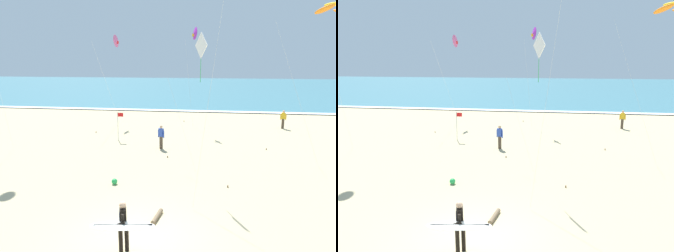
{
  "view_description": "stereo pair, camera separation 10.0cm",
  "coord_description": "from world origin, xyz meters",
  "views": [
    {
      "loc": [
        2.31,
        -9.11,
        5.89
      ],
      "look_at": [
        0.38,
        5.0,
        2.78
      ],
      "focal_mm": 33.23,
      "sensor_mm": 36.0,
      "label": 1
    },
    {
      "loc": [
        2.41,
        -9.1,
        5.89
      ],
      "look_at": [
        0.38,
        5.0,
        2.78
      ],
      "focal_mm": 33.23,
      "sensor_mm": 36.0,
      "label": 2
    }
  ],
  "objects": [
    {
      "name": "shoreline_foam",
      "position": [
        0.0,
        25.65,
        0.09
      ],
      "size": [
        160.0,
        1.16,
        0.01
      ],
      "primitive_type": "cube",
      "color": "white",
      "rests_on": "ocean_water"
    },
    {
      "name": "driftwood_log",
      "position": [
        0.46,
        1.41,
        0.08
      ],
      "size": [
        0.31,
        1.02,
        0.17
      ],
      "primitive_type": "cylinder",
      "rotation": [
        0.0,
        1.57,
        1.42
      ],
      "color": "#846B4C",
      "rests_on": "ground"
    },
    {
      "name": "surfer_lead",
      "position": [
        -0.16,
        -0.95,
        1.04
      ],
      "size": [
        1.99,
        1.13,
        1.71
      ],
      "color": "black",
      "rests_on": "ground"
    },
    {
      "name": "kite_arc_golden_mid",
      "position": [
        8.4,
        8.55,
        8.35
      ],
      "size": [
        3.56,
        3.82,
        8.68
      ],
      "color": "orange",
      "rests_on": "ground"
    },
    {
      "name": "kite_delta_violet_near",
      "position": [
        0.87,
        17.36,
        7.84
      ],
      "size": [
        1.31,
        2.97,
        8.41
      ],
      "color": "purple",
      "rests_on": "ground"
    },
    {
      "name": "kite_diamond_ivory_low",
      "position": [
        1.78,
        5.27,
        6.2
      ],
      "size": [
        2.32,
        4.09,
        7.03
      ],
      "color": "white",
      "rests_on": "ground"
    },
    {
      "name": "bystander_blue_top",
      "position": [
        -0.84,
        10.55,
        0.81
      ],
      "size": [
        0.45,
        0.31,
        1.59
      ],
      "color": "#4C3D2D",
      "rests_on": "ground"
    },
    {
      "name": "beach_ball",
      "position": [
        -2.11,
        4.34,
        0.14
      ],
      "size": [
        0.28,
        0.28,
        0.28
      ],
      "primitive_type": "sphere",
      "color": "green",
      "rests_on": "ground"
    },
    {
      "name": "lifeguard_flag",
      "position": [
        -4.26,
        12.35,
        1.27
      ],
      "size": [
        0.45,
        0.05,
        2.1
      ],
      "color": "silver",
      "rests_on": "ground"
    },
    {
      "name": "bystander_yellow_top",
      "position": [
        8.53,
        17.97,
        0.81
      ],
      "size": [
        0.48,
        0.27,
        1.59
      ],
      "color": "#4C3D2D",
      "rests_on": "ground"
    },
    {
      "name": "ocean_water",
      "position": [
        0.0,
        55.35,
        0.04
      ],
      "size": [
        160.0,
        60.0,
        0.08
      ],
      "primitive_type": "cube",
      "color": "teal",
      "rests_on": "ground"
    },
    {
      "name": "ground_plane",
      "position": [
        0.0,
        0.0,
        0.0
      ],
      "size": [
        160.0,
        160.0,
        0.0
      ],
      "primitive_type": "plane",
      "color": "#CCB789"
    },
    {
      "name": "kite_delta_rose_outer",
      "position": [
        -6.24,
        19.01,
        7.39
      ],
      "size": [
        0.78,
        5.3,
        8.0
      ],
      "color": "pink",
      "rests_on": "ground"
    }
  ]
}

